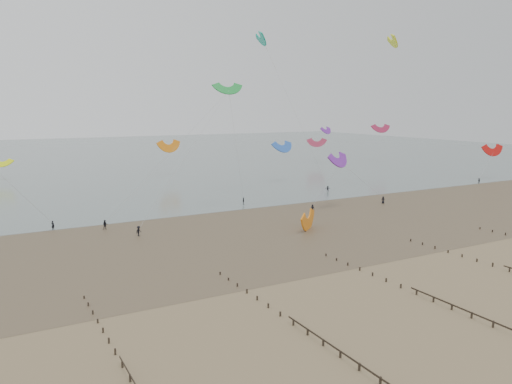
{
  "coord_description": "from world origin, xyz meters",
  "views": [
    {
      "loc": [
        -41.34,
        -47.91,
        22.69
      ],
      "look_at": [
        0.43,
        28.0,
        8.0
      ],
      "focal_mm": 35.0,
      "sensor_mm": 36.0,
      "label": 1
    }
  ],
  "objects": [
    {
      "name": "grounded_kite",
      "position": [
        11.53,
        27.58,
        0.0
      ],
      "size": [
        9.11,
        8.9,
        3.95
      ],
      "primitive_type": null,
      "rotation": [
        1.54,
        0.0,
        0.69
      ],
      "color": "orange",
      "rests_on": "ground"
    },
    {
      "name": "groynes",
      "position": [
        4.0,
        -19.05,
        0.47
      ],
      "size": [
        72.16,
        50.16,
        1.0
      ],
      "color": "black",
      "rests_on": "ground"
    },
    {
      "name": "sea_and_shore",
      "position": [
        -4.08,
        34.4,
        0.01
      ],
      "size": [
        500.0,
        665.0,
        0.03
      ],
      "color": "#475654",
      "rests_on": "ground"
    },
    {
      "name": "kitesurfers",
      "position": [
        12.46,
        46.65,
        0.86
      ],
      "size": [
        140.69,
        24.05,
        1.86
      ],
      "color": "black",
      "rests_on": "ground"
    },
    {
      "name": "kitesurfer_lead",
      "position": [
        -30.83,
        50.35,
        0.89
      ],
      "size": [
        0.76,
        0.76,
        1.78
      ],
      "primitive_type": "imported",
      "rotation": [
        0.0,
        0.0,
        2.36
      ],
      "color": "black",
      "rests_on": "ground"
    },
    {
      "name": "ground",
      "position": [
        0.0,
        0.0,
        0.0
      ],
      "size": [
        500.0,
        500.0,
        0.0
      ],
      "primitive_type": "plane",
      "color": "brown",
      "rests_on": "ground"
    },
    {
      "name": "kites_airborne",
      "position": [
        -10.43,
        89.24,
        20.74
      ],
      "size": [
        222.79,
        100.13,
        45.47
      ],
      "color": "#138D2F",
      "rests_on": "ground"
    }
  ]
}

